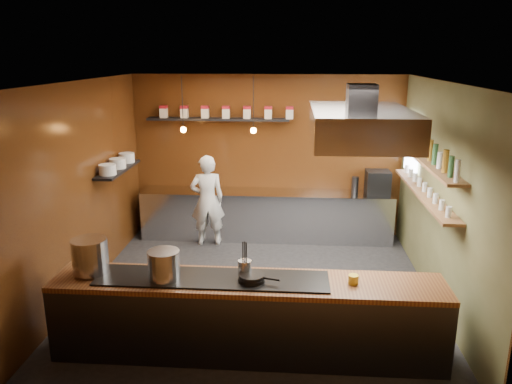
# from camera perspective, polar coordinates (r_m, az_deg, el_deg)

# --- Properties ---
(floor) EXTENTS (5.00, 5.00, 0.00)m
(floor) POSITION_cam_1_polar(r_m,az_deg,el_deg) (7.47, 0.22, -11.13)
(floor) COLOR black
(floor) RESTS_ON ground
(back_wall) EXTENTS (5.00, 0.00, 5.00)m
(back_wall) POSITION_cam_1_polar(r_m,az_deg,el_deg) (9.36, 1.32, 4.11)
(back_wall) COLOR #3F1A0B
(back_wall) RESTS_ON ground
(left_wall) EXTENTS (0.00, 5.00, 5.00)m
(left_wall) POSITION_cam_1_polar(r_m,az_deg,el_deg) (7.53, -19.11, 0.40)
(left_wall) COLOR #3F1A0B
(left_wall) RESTS_ON ground
(right_wall) EXTENTS (0.00, 5.00, 5.00)m
(right_wall) POSITION_cam_1_polar(r_m,az_deg,el_deg) (7.21, 20.47, -0.38)
(right_wall) COLOR brown
(right_wall) RESTS_ON ground
(ceiling) EXTENTS (5.00, 5.00, 0.00)m
(ceiling) POSITION_cam_1_polar(r_m,az_deg,el_deg) (6.69, 0.24, 12.50)
(ceiling) COLOR silver
(ceiling) RESTS_ON back_wall
(window_pane) EXTENTS (0.00, 1.00, 1.00)m
(window_pane) POSITION_cam_1_polar(r_m,az_deg,el_deg) (8.71, 17.42, 5.22)
(window_pane) COLOR white
(window_pane) RESTS_ON right_wall
(prep_counter) EXTENTS (4.60, 0.65, 0.90)m
(prep_counter) POSITION_cam_1_polar(r_m,az_deg,el_deg) (9.31, 1.18, -2.64)
(prep_counter) COLOR silver
(prep_counter) RESTS_ON floor
(pass_counter) EXTENTS (4.40, 0.72, 0.94)m
(pass_counter) POSITION_cam_1_polar(r_m,az_deg,el_deg) (5.85, -0.97, -14.07)
(pass_counter) COLOR #38383D
(pass_counter) RESTS_ON floor
(tin_shelf) EXTENTS (2.60, 0.26, 0.04)m
(tin_shelf) POSITION_cam_1_polar(r_m,az_deg,el_deg) (9.20, -4.36, 8.29)
(tin_shelf) COLOR black
(tin_shelf) RESTS_ON back_wall
(plate_shelf) EXTENTS (0.30, 1.40, 0.04)m
(plate_shelf) POSITION_cam_1_polar(r_m,az_deg,el_deg) (8.36, -15.49, 2.51)
(plate_shelf) COLOR black
(plate_shelf) RESTS_ON left_wall
(bottle_shelf_upper) EXTENTS (0.26, 2.80, 0.04)m
(bottle_shelf_upper) POSITION_cam_1_polar(r_m,az_deg,el_deg) (7.35, 18.96, 3.44)
(bottle_shelf_upper) COLOR brown
(bottle_shelf_upper) RESTS_ON right_wall
(bottle_shelf_lower) EXTENTS (0.26, 2.80, 0.04)m
(bottle_shelf_lower) POSITION_cam_1_polar(r_m,az_deg,el_deg) (7.46, 18.65, -0.10)
(bottle_shelf_lower) COLOR brown
(bottle_shelf_lower) RESTS_ON right_wall
(extractor_hood) EXTENTS (1.20, 2.00, 0.72)m
(extractor_hood) POSITION_cam_1_polar(r_m,az_deg,el_deg) (6.37, 11.82, 7.55)
(extractor_hood) COLOR #38383D
(extractor_hood) RESTS_ON ceiling
(pendant_left) EXTENTS (0.10, 0.10, 0.95)m
(pendant_left) POSITION_cam_1_polar(r_m,az_deg,el_deg) (8.65, -8.31, 7.39)
(pendant_left) COLOR black
(pendant_left) RESTS_ON ceiling
(pendant_right) EXTENTS (0.10, 0.10, 0.95)m
(pendant_right) POSITION_cam_1_polar(r_m,az_deg,el_deg) (8.48, -0.30, 7.38)
(pendant_right) COLOR black
(pendant_right) RESTS_ON ceiling
(storage_tins) EXTENTS (2.43, 0.13, 0.22)m
(storage_tins) POSITION_cam_1_polar(r_m,az_deg,el_deg) (9.16, -3.44, 9.11)
(storage_tins) COLOR beige
(storage_tins) RESTS_ON tin_shelf
(plate_stacks) EXTENTS (0.26, 1.16, 0.16)m
(plate_stacks) POSITION_cam_1_polar(r_m,az_deg,el_deg) (8.34, -15.54, 3.17)
(plate_stacks) COLOR white
(plate_stacks) RESTS_ON plate_shelf
(bottles) EXTENTS (0.06, 2.66, 0.24)m
(bottles) POSITION_cam_1_polar(r_m,az_deg,el_deg) (7.32, 19.06, 4.51)
(bottles) COLOR silver
(bottles) RESTS_ON bottle_shelf_upper
(wine_glasses) EXTENTS (0.07, 2.37, 0.13)m
(wine_glasses) POSITION_cam_1_polar(r_m,az_deg,el_deg) (7.43, 18.70, 0.54)
(wine_glasses) COLOR silver
(wine_glasses) RESTS_ON bottle_shelf_lower
(stockpot_large) EXTENTS (0.41, 0.41, 0.40)m
(stockpot_large) POSITION_cam_1_polar(r_m,az_deg,el_deg) (6.02, -18.44, -6.92)
(stockpot_large) COLOR #B8BABF
(stockpot_large) RESTS_ON pass_counter
(stockpot_small) EXTENTS (0.44, 0.44, 0.33)m
(stockpot_small) POSITION_cam_1_polar(r_m,az_deg,el_deg) (5.65, -10.48, -8.20)
(stockpot_small) COLOR silver
(stockpot_small) RESTS_ON pass_counter
(utensil_crock) EXTENTS (0.16, 0.16, 0.19)m
(utensil_crock) POSITION_cam_1_polar(r_m,az_deg,el_deg) (5.64, -1.30, -8.73)
(utensil_crock) COLOR silver
(utensil_crock) RESTS_ON pass_counter
(frying_pan) EXTENTS (0.46, 0.30, 0.08)m
(frying_pan) POSITION_cam_1_polar(r_m,az_deg,el_deg) (5.56, -0.47, -9.77)
(frying_pan) COLOR black
(frying_pan) RESTS_ON pass_counter
(butter_jar) EXTENTS (0.15, 0.15, 0.10)m
(butter_jar) POSITION_cam_1_polar(r_m,az_deg,el_deg) (5.64, 11.07, -9.77)
(butter_jar) COLOR yellow
(butter_jar) RESTS_ON pass_counter
(espresso_machine) EXTENTS (0.43, 0.41, 0.42)m
(espresso_machine) POSITION_cam_1_polar(r_m,az_deg,el_deg) (9.28, 13.74, 1.10)
(espresso_machine) COLOR black
(espresso_machine) RESTS_ON prep_counter
(chef) EXTENTS (0.67, 0.50, 1.65)m
(chef) POSITION_cam_1_polar(r_m,az_deg,el_deg) (8.94, -5.59, -0.97)
(chef) COLOR white
(chef) RESTS_ON floor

